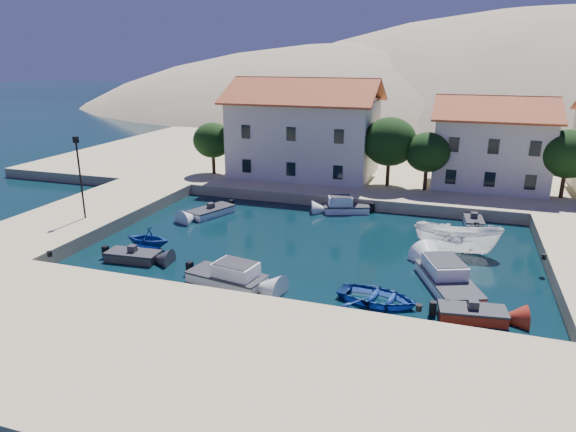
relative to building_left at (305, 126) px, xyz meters
The scene contains 20 objects.
ground 29.24m from the building_left, 77.91° to the right, with size 400.00×400.00×0.00m, color black.
quay_south 34.95m from the building_left, 79.99° to the right, with size 52.00×12.00×1.00m, color #CEC08D.
quay_west 22.86m from the building_left, 125.84° to the right, with size 8.00×20.00×1.00m, color #CEC08D.
quay_north 13.91m from the building_left, 51.34° to the left, with size 80.00×36.00×1.00m, color #CEC08D.
hills 103.51m from the building_left, 74.43° to the left, with size 254.00×176.00×99.00m.
building_left is the anchor object (origin of this frame).
building_mid 18.04m from the building_left, ahead, with size 10.50×8.40×8.30m.
trees 10.87m from the building_left, 13.60° to the right, with size 37.30×5.30×6.45m.
lamppost 23.10m from the building_left, 119.90° to the right, with size 0.35×0.25×6.22m.
bollards 26.13m from the building_left, 69.97° to the right, with size 29.36×9.56×0.30m.
motorboat_grey_sw 25.12m from the building_left, 100.61° to the right, with size 3.57×1.79×1.25m.
cabin_cruiser_south 26.07m from the building_left, 83.63° to the right, with size 5.00×2.81×1.60m.
rowboat_south 28.17m from the building_left, 64.92° to the right, with size 3.15×4.41×0.91m, color #1B3F94.
motorboat_red_se 30.78m from the building_left, 56.79° to the right, with size 3.53×1.94×1.25m.
cabin_cruiser_east 27.16m from the building_left, 55.00° to the right, with size 4.21×6.08×1.60m.
boat_east 23.01m from the building_left, 45.39° to the right, with size 2.17×5.78×2.23m, color white.
motorboat_white_ne 20.00m from the building_left, 28.96° to the right, with size 1.68×3.09×1.25m.
rowboat_west 23.04m from the building_left, 102.69° to the right, with size 2.78×3.22×1.70m, color #1B3F94.
motorboat_white_west 15.13m from the building_left, 107.31° to the right, with size 3.18×4.42×1.25m.
cabin_cruiser_north 12.35m from the building_left, 54.31° to the right, with size 4.15×2.85×1.60m.
Camera 1 is at (9.05, -22.54, 12.96)m, focal length 32.00 mm.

